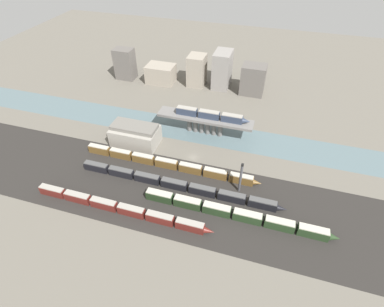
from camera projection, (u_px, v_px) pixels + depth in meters
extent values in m
plane|color=#666056|center=(193.00, 157.00, 139.48)|extent=(400.00, 400.00, 0.00)
cube|color=#282623|center=(176.00, 194.00, 121.93)|extent=(280.00, 42.00, 0.01)
cube|color=slate|center=(204.00, 133.00, 154.39)|extent=(320.00, 19.36, 0.01)
cube|color=slate|center=(205.00, 118.00, 148.75)|extent=(48.14, 8.45, 1.34)
cylinder|color=slate|center=(190.00, 124.00, 153.58)|extent=(2.37, 2.37, 8.08)
cylinder|color=slate|center=(196.00, 125.00, 152.86)|extent=(2.37, 2.37, 8.08)
cylinder|color=slate|center=(202.00, 126.00, 152.15)|extent=(2.37, 2.37, 8.08)
cylinder|color=slate|center=(208.00, 127.00, 151.43)|extent=(2.37, 2.37, 8.08)
cylinder|color=slate|center=(214.00, 128.00, 150.71)|extent=(2.37, 2.37, 8.08)
cylinder|color=slate|center=(220.00, 129.00, 150.00)|extent=(2.37, 2.37, 8.08)
cube|color=#2D384C|center=(187.00, 111.00, 149.29)|extent=(10.36, 3.15, 3.45)
cube|color=#9E998E|center=(187.00, 108.00, 148.05)|extent=(9.94, 2.90, 0.40)
cube|color=#2D384C|center=(209.00, 115.00, 146.76)|extent=(10.36, 3.15, 3.45)
cube|color=#9E998E|center=(209.00, 112.00, 145.52)|extent=(9.94, 2.90, 0.40)
cube|color=#2D384C|center=(232.00, 119.00, 144.23)|extent=(10.36, 3.15, 3.45)
cube|color=#9E998E|center=(232.00, 115.00, 142.98)|extent=(9.94, 2.90, 0.40)
cone|color=#2D384C|center=(246.00, 121.00, 142.79)|extent=(3.63, 2.84, 2.84)
cube|color=#5B1E19|center=(53.00, 191.00, 120.75)|extent=(10.69, 2.74, 3.50)
cube|color=#9E998E|center=(51.00, 188.00, 119.49)|extent=(10.26, 2.52, 0.40)
cube|color=#5B1E19|center=(78.00, 198.00, 118.17)|extent=(10.69, 2.74, 3.50)
cube|color=#9E998E|center=(77.00, 194.00, 116.91)|extent=(10.26, 2.52, 0.40)
cube|color=#5B1E19|center=(104.00, 204.00, 115.59)|extent=(10.69, 2.74, 3.50)
cube|color=#9E998E|center=(103.00, 201.00, 114.34)|extent=(10.26, 2.52, 0.40)
cube|color=#5B1E19|center=(131.00, 211.00, 113.02)|extent=(10.69, 2.74, 3.50)
cube|color=#9E998E|center=(131.00, 208.00, 111.76)|extent=(10.26, 2.52, 0.40)
cube|color=#5B1E19|center=(160.00, 218.00, 110.44)|extent=(10.69, 2.74, 3.50)
cube|color=#9E998E|center=(160.00, 215.00, 109.19)|extent=(10.26, 2.52, 0.40)
cube|color=#5B1E19|center=(190.00, 226.00, 107.87)|extent=(10.69, 2.74, 3.50)
cube|color=#9E998E|center=(190.00, 223.00, 106.61)|extent=(10.26, 2.52, 0.40)
cone|color=#5B1E19|center=(209.00, 231.00, 106.38)|extent=(3.74, 2.47, 2.47)
cube|color=#23381E|center=(160.00, 196.00, 118.60)|extent=(10.76, 3.19, 3.65)
cube|color=#B7B2A3|center=(159.00, 193.00, 117.30)|extent=(10.33, 2.93, 0.40)
cube|color=#23381E|center=(188.00, 203.00, 116.02)|extent=(10.76, 3.19, 3.65)
cube|color=#B7B2A3|center=(188.00, 199.00, 114.72)|extent=(10.33, 2.93, 0.40)
cube|color=#23381E|center=(217.00, 210.00, 113.44)|extent=(10.76, 3.19, 3.65)
cube|color=#B7B2A3|center=(217.00, 206.00, 112.14)|extent=(10.33, 2.93, 0.40)
cube|color=#23381E|center=(247.00, 217.00, 110.86)|extent=(10.76, 3.19, 3.65)
cube|color=#B7B2A3|center=(248.00, 213.00, 109.55)|extent=(10.33, 2.93, 0.40)
cube|color=#23381E|center=(279.00, 224.00, 108.28)|extent=(10.76, 3.19, 3.65)
cube|color=#B7B2A3|center=(280.00, 221.00, 106.97)|extent=(10.33, 2.93, 0.40)
cube|color=#23381E|center=(313.00, 232.00, 105.70)|extent=(10.76, 3.19, 3.65)
cube|color=#B7B2A3|center=(315.00, 229.00, 104.39)|extent=(10.33, 2.93, 0.40)
cone|color=#23381E|center=(335.00, 238.00, 104.20)|extent=(3.77, 2.87, 2.87)
cube|color=black|center=(97.00, 167.00, 131.79)|extent=(11.07, 2.75, 3.41)
cube|color=#4C4C4C|center=(96.00, 164.00, 130.56)|extent=(10.63, 2.53, 0.40)
cube|color=black|center=(121.00, 173.00, 129.11)|extent=(11.07, 2.75, 3.41)
cube|color=#4C4C4C|center=(121.00, 169.00, 127.88)|extent=(10.63, 2.53, 0.40)
cube|color=black|center=(147.00, 178.00, 126.43)|extent=(11.07, 2.75, 3.41)
cube|color=#4C4C4C|center=(147.00, 175.00, 125.20)|extent=(10.63, 2.53, 0.40)
cube|color=black|center=(174.00, 184.00, 123.74)|extent=(11.07, 2.75, 3.41)
cube|color=#4C4C4C|center=(174.00, 181.00, 122.52)|extent=(10.63, 2.53, 0.40)
cube|color=black|center=(202.00, 191.00, 121.06)|extent=(11.07, 2.75, 3.41)
cube|color=#4C4C4C|center=(202.00, 187.00, 119.84)|extent=(10.63, 2.53, 0.40)
cube|color=black|center=(232.00, 197.00, 118.38)|extent=(11.07, 2.75, 3.41)
cube|color=#4C4C4C|center=(232.00, 194.00, 117.15)|extent=(10.63, 2.53, 0.40)
cube|color=black|center=(262.00, 204.00, 115.70)|extent=(11.07, 2.75, 3.41)
cube|color=#4C4C4C|center=(263.00, 201.00, 114.47)|extent=(10.63, 2.53, 0.40)
cone|color=black|center=(282.00, 209.00, 114.16)|extent=(3.88, 2.48, 2.48)
cube|color=brown|center=(99.00, 150.00, 140.74)|extent=(10.16, 2.60, 3.75)
cube|color=#B7B2A3|center=(99.00, 146.00, 139.40)|extent=(9.75, 2.40, 0.40)
cube|color=brown|center=(121.00, 154.00, 138.26)|extent=(10.16, 2.60, 3.75)
cube|color=#B7B2A3|center=(120.00, 151.00, 136.92)|extent=(9.75, 2.40, 0.40)
cube|color=brown|center=(143.00, 159.00, 135.77)|extent=(10.16, 2.60, 3.75)
cube|color=#B7B2A3|center=(143.00, 155.00, 134.43)|extent=(9.75, 2.40, 0.40)
cube|color=brown|center=(166.00, 164.00, 133.28)|extent=(10.16, 2.60, 3.75)
cube|color=#B7B2A3|center=(166.00, 160.00, 131.94)|extent=(9.75, 2.40, 0.40)
cube|color=brown|center=(190.00, 169.00, 130.80)|extent=(10.16, 2.60, 3.75)
cube|color=#B7B2A3|center=(190.00, 165.00, 129.46)|extent=(9.75, 2.40, 0.40)
cube|color=brown|center=(215.00, 174.00, 128.31)|extent=(10.16, 2.60, 3.75)
cube|color=#B7B2A3|center=(216.00, 170.00, 126.97)|extent=(9.75, 2.40, 0.40)
cube|color=brown|center=(241.00, 179.00, 125.82)|extent=(10.16, 2.60, 3.75)
cube|color=#B7B2A3|center=(242.00, 176.00, 124.48)|extent=(9.75, 2.40, 0.40)
cone|color=brown|center=(258.00, 183.00, 124.42)|extent=(3.55, 2.34, 2.34)
cube|color=#9E998E|center=(136.00, 136.00, 145.05)|extent=(22.23, 13.38, 8.68)
cube|color=slate|center=(134.00, 127.00, 141.64)|extent=(21.79, 9.36, 1.90)
cylinder|color=#4C4C51|center=(240.00, 179.00, 119.05)|extent=(1.01, 1.01, 13.67)
cube|color=black|center=(242.00, 165.00, 114.25)|extent=(1.00, 0.70, 1.20)
cube|color=#605B56|center=(125.00, 64.00, 195.81)|extent=(12.18, 9.03, 19.81)
cube|color=gray|center=(161.00, 74.00, 194.02)|extent=(17.74, 12.83, 11.43)
cube|color=gray|center=(197.00, 70.00, 188.96)|extent=(10.48, 12.27, 19.24)
cube|color=gray|center=(222.00, 70.00, 186.00)|extent=(10.22, 15.59, 22.52)
cube|color=#605B56|center=(253.00, 80.00, 180.57)|extent=(14.18, 11.58, 18.00)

